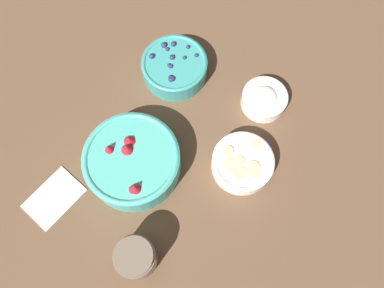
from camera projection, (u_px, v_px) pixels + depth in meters
The scene contains 7 objects.
ground_plane at pixel (167, 140), 0.93m from camera, with size 4.00×4.00×0.00m, color brown.
bowl_strawberries at pixel (132, 161), 0.87m from camera, with size 0.22×0.22×0.10m.
bowl_blueberries at pixel (174, 67), 0.97m from camera, with size 0.17×0.17×0.06m.
bowl_bananas at pixel (242, 163), 0.88m from camera, with size 0.15×0.15×0.05m.
bowl_cream at pixel (264, 99), 0.95m from camera, with size 0.12×0.12×0.05m.
jar_chocolate at pixel (136, 257), 0.80m from camera, with size 0.09×0.09×0.09m.
napkin at pixel (54, 198), 0.88m from camera, with size 0.14×0.11×0.01m.
Camera 1 is at (-0.25, -0.23, 0.87)m, focal length 35.00 mm.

